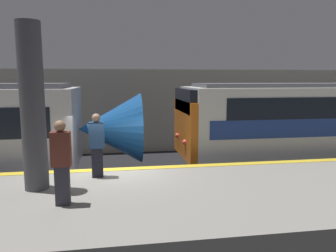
{
  "coord_description": "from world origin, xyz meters",
  "views": [
    {
      "loc": [
        0.21,
        -9.19,
        3.63
      ],
      "look_at": [
        1.87,
        1.01,
        2.12
      ],
      "focal_mm": 35.0,
      "sensor_mm": 36.0,
      "label": 1
    }
  ],
  "objects": [
    {
      "name": "ground_plane",
      "position": [
        0.0,
        0.0,
        0.0
      ],
      "size": [
        120.0,
        120.0,
        0.0
      ],
      "primitive_type": "plane",
      "color": "black"
    },
    {
      "name": "person_waiting",
      "position": [
        -0.87,
        -2.58,
        2.0
      ],
      "size": [
        0.38,
        0.24,
        1.72
      ],
      "color": "#2D2D38",
      "rests_on": "platform"
    },
    {
      "name": "support_pillar_near",
      "position": [
        -1.61,
        -1.48,
        2.98
      ],
      "size": [
        0.54,
        0.54,
        3.78
      ],
      "color": "#47474C",
      "rests_on": "platform"
    },
    {
      "name": "platform",
      "position": [
        0.0,
        -2.23,
        0.55
      ],
      "size": [
        40.0,
        4.46,
        1.1
      ],
      "color": "gray",
      "rests_on": "ground"
    },
    {
      "name": "person_walking",
      "position": [
        -0.27,
        -0.77,
        1.96
      ],
      "size": [
        0.38,
        0.24,
        1.65
      ],
      "color": "black",
      "rests_on": "platform"
    },
    {
      "name": "station_rear_barrier",
      "position": [
        0.0,
        6.79,
        2.03
      ],
      "size": [
        50.0,
        0.15,
        4.06
      ],
      "color": "#B2AD9E",
      "rests_on": "ground"
    }
  ]
}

